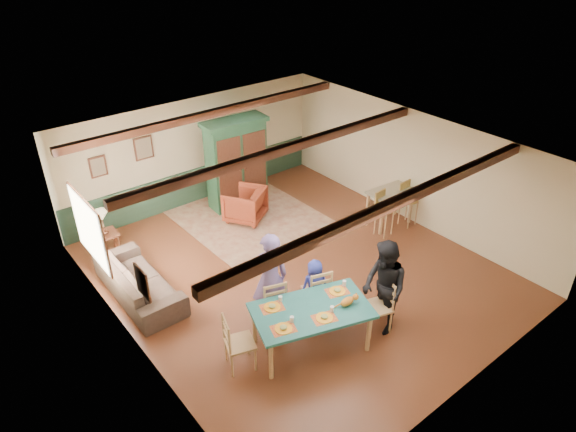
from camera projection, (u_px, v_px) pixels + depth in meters
floor at (297, 271)px, 10.73m from camera, size 8.00×8.00×0.00m
wall_back at (194, 152)px, 12.73m from camera, size 7.00×0.02×2.70m
wall_left at (128, 285)px, 8.16m from camera, size 0.02×8.00×2.70m
wall_right at (413, 167)px, 11.93m from camera, size 0.02×8.00×2.70m
ceiling at (298, 152)px, 9.36m from camera, size 7.00×8.00×0.02m
wainscot_back at (198, 184)px, 13.18m from camera, size 6.95×0.03×0.90m
ceiling_beam_front at (393, 204)px, 7.86m from camera, size 6.95×0.16×0.16m
ceiling_beam_mid at (284, 149)px, 9.67m from camera, size 6.95×0.16×0.16m
ceiling_beam_back at (212, 113)px, 11.42m from camera, size 6.95×0.16×0.16m
window_left at (88, 230)px, 9.22m from camera, size 0.06×1.60×1.30m
picture_left_wall at (142, 283)px, 7.57m from camera, size 0.04×0.42×0.52m
picture_back_a at (144, 148)px, 11.78m from camera, size 0.45×0.04×0.55m
picture_back_b at (98, 167)px, 11.26m from camera, size 0.38×0.04×0.48m
dining_table at (311, 328)px, 8.67m from camera, size 2.19×1.64×0.81m
dining_chair_far_left at (272, 301)px, 9.11m from camera, size 0.58×0.59×1.03m
dining_chair_far_right at (316, 290)px, 9.37m from camera, size 0.58×0.59×1.03m
dining_chair_end_left at (240, 342)px, 8.24m from camera, size 0.59×0.58×1.03m
dining_chair_end_right at (377, 306)px, 8.99m from camera, size 0.59×0.58×1.03m
person_man at (270, 279)px, 8.97m from camera, size 0.79×0.64×1.87m
person_woman at (384, 287)px, 8.83m from camera, size 0.91×1.04×1.79m
person_child at (315, 286)px, 9.43m from camera, size 0.61×0.49×1.09m
cat at (347, 301)px, 8.51m from camera, size 0.42×0.27×0.19m
place_setting_near_left at (283, 326)px, 8.04m from camera, size 0.51×0.44×0.11m
place_setting_near_center at (324, 316)px, 8.25m from camera, size 0.51×0.44×0.11m
place_setting_far_left at (272, 305)px, 8.47m from camera, size 0.51×0.44×0.11m
place_setting_far_right at (337, 289)px, 8.83m from camera, size 0.51×0.44×0.11m
area_rug at (254, 221)px, 12.47m from camera, size 3.08×3.63×0.01m
armoire at (236, 163)px, 12.66m from camera, size 1.63×0.73×2.26m
armchair at (245, 204)px, 12.35m from camera, size 1.21×1.22×0.81m
sofa at (139, 281)px, 9.88m from camera, size 0.93×2.36×0.69m
end_table at (108, 245)px, 11.03m from camera, size 0.52×0.52×0.59m
table_lamp at (103, 222)px, 10.74m from camera, size 0.32×0.32×0.54m
counter_table at (389, 207)px, 12.13m from camera, size 1.13×0.72×0.90m
bar_stool_left at (385, 214)px, 11.69m from camera, size 0.42×0.46×1.08m
bar_stool_right at (409, 204)px, 12.07m from camera, size 0.41×0.44×1.08m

